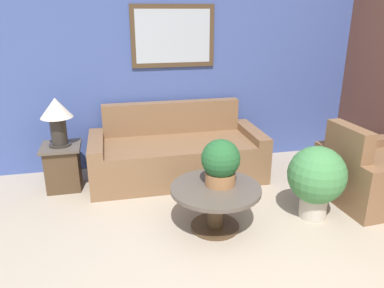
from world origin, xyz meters
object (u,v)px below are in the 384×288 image
object	(u,v)px
couch_main	(177,154)
potted_plant_on_table	(221,162)
side_table	(63,166)
armchair	(372,176)
potted_plant_floor	(316,178)
coffee_table	(216,198)
table_lamp	(57,115)

from	to	relation	value
couch_main	potted_plant_on_table	xyz separation A→B (m)	(0.21, -1.27, 0.39)
couch_main	side_table	size ratio (longest dim) A/B	3.94
armchair	side_table	xyz separation A→B (m)	(-3.49, 1.09, -0.02)
potted_plant_floor	potted_plant_on_table	bearing A→B (deg)	176.17
coffee_table	side_table	distance (m)	2.03
couch_main	coffee_table	size ratio (longest dim) A/B	2.47
potted_plant_floor	table_lamp	bearing A→B (deg)	154.01
couch_main	coffee_table	bearing A→B (deg)	-83.60
couch_main	side_table	xyz separation A→B (m)	(-1.42, -0.05, -0.02)
table_lamp	coffee_table	bearing A→B (deg)	-39.18
armchair	potted_plant_floor	world-z (taller)	armchair
side_table	potted_plant_on_table	world-z (taller)	potted_plant_on_table
table_lamp	armchair	bearing A→B (deg)	-17.30
table_lamp	potted_plant_on_table	world-z (taller)	table_lamp
potted_plant_floor	armchair	bearing A→B (deg)	13.80
couch_main	armchair	world-z (taller)	same
armchair	side_table	bearing A→B (deg)	68.77
armchair	potted_plant_floor	xyz separation A→B (m)	(-0.84, -0.21, 0.15)
armchair	coffee_table	xyz separation A→B (m)	(-1.92, -0.19, 0.03)
armchair	coffee_table	world-z (taller)	armchair
couch_main	potted_plant_floor	bearing A→B (deg)	-47.44
table_lamp	potted_plant_floor	xyz separation A→B (m)	(2.65, -1.29, -0.49)
side_table	couch_main	bearing A→B (deg)	1.81
armchair	side_table	distance (m)	3.65
coffee_table	table_lamp	bearing A→B (deg)	140.82
armchair	coffee_table	bearing A→B (deg)	91.86
side_table	table_lamp	bearing A→B (deg)	116.57
armchair	table_lamp	world-z (taller)	table_lamp
armchair	table_lamp	xyz separation A→B (m)	(-3.49, 1.09, 0.64)
couch_main	side_table	distance (m)	1.42
coffee_table	table_lamp	distance (m)	2.12
potted_plant_on_table	potted_plant_floor	distance (m)	1.05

